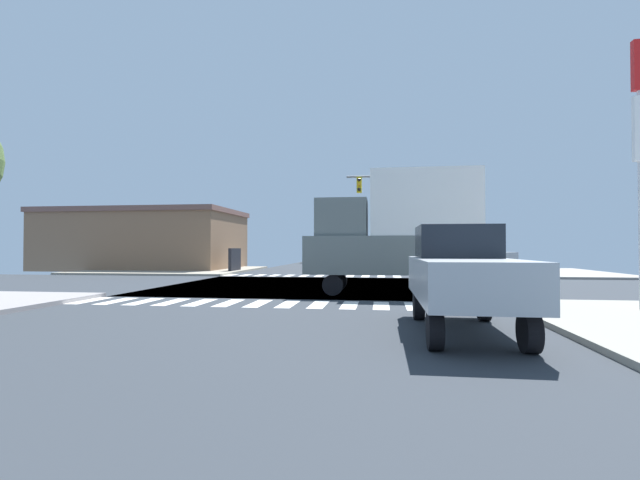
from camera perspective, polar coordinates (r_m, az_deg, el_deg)
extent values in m
cube|color=#2D3238|center=(21.86, -0.77, -5.88)|extent=(14.00, 90.00, 0.05)
cube|color=#2D3238|center=(21.86, -0.77, -5.88)|extent=(90.00, 12.00, 0.05)
cube|color=gray|center=(34.97, 24.05, -3.81)|extent=(12.00, 12.00, 0.14)
cube|color=gray|center=(37.30, -18.06, -3.66)|extent=(12.00, 12.00, 0.14)
cube|color=white|center=(17.49, -27.33, -6.89)|extent=(0.50, 2.00, 0.01)
cube|color=white|center=(16.94, -24.55, -7.10)|extent=(0.50, 2.00, 0.01)
cube|color=white|center=(16.43, -21.57, -7.32)|extent=(0.50, 2.00, 0.01)
cube|color=white|center=(15.97, -18.42, -7.52)|extent=(0.50, 2.00, 0.01)
cube|color=white|center=(15.55, -15.08, -7.71)|extent=(0.50, 2.00, 0.01)
cube|color=white|center=(15.20, -11.57, -7.89)|extent=(0.50, 2.00, 0.01)
cube|color=white|center=(14.90, -7.91, -8.04)|extent=(0.50, 2.00, 0.01)
cube|color=white|center=(14.66, -4.10, -8.16)|extent=(0.50, 2.00, 0.01)
cube|color=white|center=(14.49, -0.19, -8.25)|extent=(0.50, 2.00, 0.01)
cube|color=white|center=(14.38, 3.80, -8.30)|extent=(0.50, 2.00, 0.01)
cube|color=white|center=(14.35, 7.83, -8.31)|extent=(0.50, 2.00, 0.01)
cube|color=white|center=(14.38, 11.86, -8.28)|extent=(0.50, 2.00, 0.01)
cube|color=white|center=(14.49, 15.85, -8.21)|extent=(0.50, 2.00, 0.01)
cube|color=white|center=(14.66, 19.76, -8.10)|extent=(0.50, 2.00, 0.01)
cube|color=white|center=(30.57, -11.33, -4.41)|extent=(0.50, 2.00, 0.01)
cube|color=white|center=(30.26, -9.54, -4.45)|extent=(0.50, 2.00, 0.01)
cube|color=white|center=(29.98, -7.71, -4.49)|extent=(0.50, 2.00, 0.01)
cube|color=white|center=(29.73, -5.84, -4.52)|extent=(0.50, 2.00, 0.01)
cube|color=white|center=(29.51, -3.95, -4.55)|extent=(0.50, 2.00, 0.01)
cube|color=white|center=(29.32, -2.03, -4.58)|extent=(0.50, 2.00, 0.01)
cube|color=white|center=(29.17, -0.09, -4.60)|extent=(0.50, 2.00, 0.01)
cube|color=white|center=(29.05, 1.87, -4.61)|extent=(0.50, 2.00, 0.01)
cube|color=white|center=(28.96, 3.85, -4.62)|extent=(0.50, 2.00, 0.01)
cube|color=white|center=(28.91, 5.83, -4.62)|extent=(0.50, 2.00, 0.01)
cube|color=white|center=(28.89, 7.82, -4.62)|extent=(0.50, 2.00, 0.01)
cube|color=white|center=(28.91, 9.81, -4.62)|extent=(0.50, 2.00, 0.01)
cube|color=white|center=(28.96, 11.79, -4.60)|extent=(0.50, 2.00, 0.01)
cube|color=white|center=(29.05, 13.77, -4.58)|extent=(0.50, 2.00, 0.01)
cylinder|color=gray|center=(29.40, 16.85, 2.16)|extent=(0.20, 0.20, 6.86)
cylinder|color=gray|center=(29.39, 10.15, 8.08)|extent=(6.84, 0.14, 0.14)
cube|color=yellow|center=(29.32, 10.83, 7.02)|extent=(0.32, 0.40, 1.00)
sphere|color=black|center=(29.12, 10.85, 7.69)|extent=(0.22, 0.22, 0.22)
sphere|color=orange|center=(29.08, 10.85, 7.08)|extent=(0.22, 0.22, 0.22)
sphere|color=black|center=(29.04, 10.86, 6.48)|extent=(0.22, 0.22, 0.22)
cube|color=yellow|center=(29.31, 5.03, 7.00)|extent=(0.32, 0.40, 1.00)
sphere|color=black|center=(29.12, 5.01, 7.67)|extent=(0.22, 0.22, 0.22)
sphere|color=orange|center=(29.07, 5.01, 7.07)|extent=(0.22, 0.22, 0.22)
sphere|color=black|center=(29.03, 5.01, 6.46)|extent=(0.22, 0.22, 0.22)
cylinder|color=gray|center=(37.48, 14.63, 2.67)|extent=(0.16, 0.16, 8.43)
cylinder|color=gray|center=(37.89, 13.54, 8.89)|extent=(1.40, 0.10, 0.10)
ellipsoid|color=silver|center=(37.81, 12.47, 8.83)|extent=(0.60, 0.32, 0.20)
cube|color=#826147|center=(40.90, -21.39, -0.26)|extent=(15.20, 9.04, 4.63)
cube|color=brown|center=(41.00, -21.37, 3.25)|extent=(15.50, 9.34, 0.40)
cube|color=black|center=(33.97, -10.84, -2.56)|extent=(0.24, 2.20, 1.80)
cylinder|color=black|center=(26.60, 21.26, -4.09)|extent=(0.74, 0.26, 0.74)
cylinder|color=black|center=(25.05, 22.12, -4.27)|extent=(0.74, 0.26, 0.74)
cylinder|color=black|center=(26.01, 13.79, -4.20)|extent=(0.74, 0.26, 0.74)
cylinder|color=black|center=(24.43, 14.18, -4.40)|extent=(0.74, 0.26, 0.74)
cube|color=#B2B7BE|center=(25.43, 17.87, -2.45)|extent=(5.10, 2.00, 0.86)
cube|color=black|center=(25.59, 19.82, -0.63)|extent=(1.79, 1.76, 0.75)
cylinder|color=black|center=(11.78, 12.50, -8.10)|extent=(0.26, 0.74, 0.74)
cylinder|color=black|center=(12.02, 20.20, -7.92)|extent=(0.26, 0.74, 0.74)
cylinder|color=black|center=(8.37, 14.48, -11.02)|extent=(0.26, 0.74, 0.74)
cylinder|color=black|center=(8.70, 25.19, -10.57)|extent=(0.26, 0.74, 0.74)
cube|color=#B5BABE|center=(10.09, 17.84, -4.71)|extent=(2.00, 5.10, 0.86)
cube|color=black|center=(10.95, 17.00, -0.21)|extent=(1.76, 1.79, 0.75)
cylinder|color=black|center=(17.23, 1.64, -5.77)|extent=(0.80, 0.26, 0.80)
cylinder|color=black|center=(19.14, 2.26, -5.29)|extent=(0.80, 0.26, 0.80)
cylinder|color=black|center=(17.40, 17.97, -5.67)|extent=(0.80, 0.26, 0.80)
cylinder|color=black|center=(19.29, 16.96, -5.21)|extent=(0.80, 0.26, 0.80)
cube|color=slate|center=(18.05, 9.73, -1.90)|extent=(7.20, 2.40, 1.49)
cube|color=white|center=(18.19, 13.12, 4.50)|extent=(4.18, 2.30, 2.56)
cube|color=slate|center=(18.14, 2.87, 2.78)|extent=(2.02, 2.11, 1.49)
cylinder|color=black|center=(53.49, -0.22, -2.57)|extent=(0.26, 0.74, 0.74)
cylinder|color=black|center=(53.73, -1.88, -2.57)|extent=(0.26, 0.74, 0.74)
cylinder|color=black|center=(56.59, 0.23, -2.49)|extent=(0.26, 0.74, 0.74)
cylinder|color=black|center=(56.82, -1.34, -2.48)|extent=(0.26, 0.74, 0.74)
cube|color=gold|center=(55.14, -0.80, -1.69)|extent=(1.96, 4.60, 0.88)
cube|color=black|center=(55.13, -0.80, -0.85)|extent=(1.69, 3.22, 0.72)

